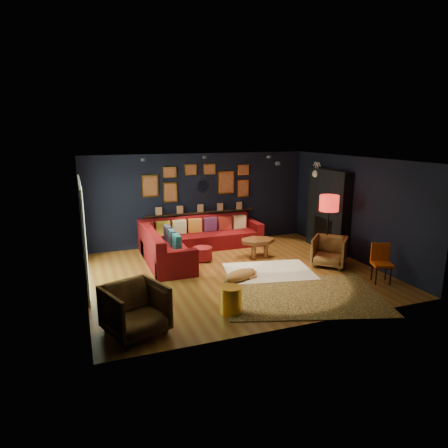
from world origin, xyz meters
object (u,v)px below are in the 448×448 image
object	(u,v)px
gold_stool	(231,300)
sectional	(188,242)
pouf	(203,253)
coffee_table	(257,243)
armchair_left	(135,307)
armchair_right	(329,250)
dog	(240,273)
orange_chair	(381,260)
floor_lamp	(329,206)

from	to	relation	value
gold_stool	sectional	bearing A→B (deg)	86.50
pouf	coffee_table	bearing A→B (deg)	-9.08
armchair_left	gold_stool	distance (m)	1.73
sectional	gold_stool	distance (m)	3.71
armchair_right	dog	size ratio (longest dim) A/B	0.75
armchair_left	dog	distance (m)	2.92
dog	coffee_table	bearing A→B (deg)	33.14
pouf	dog	bearing A→B (deg)	-78.86
armchair_right	dog	xyz separation A→B (m)	(-2.44, -0.20, -0.21)
armchair_left	gold_stool	xyz separation A→B (m)	(1.71, 0.16, -0.20)
sectional	orange_chair	bearing A→B (deg)	-45.05
sectional	orange_chair	size ratio (longest dim) A/B	4.03
armchair_left	dog	xyz separation A→B (m)	(2.46, 1.55, -0.27)
armchair_right	gold_stool	xyz separation A→B (m)	(-3.19, -1.59, -0.15)
coffee_table	pouf	bearing A→B (deg)	170.92
orange_chair	floor_lamp	size ratio (longest dim) A/B	0.50
orange_chair	armchair_left	bearing A→B (deg)	-151.61
armchair_left	dog	world-z (taller)	armchair_left
orange_chair	dog	size ratio (longest dim) A/B	0.80
armchair_left	gold_stool	world-z (taller)	armchair_left
gold_stool	pouf	bearing A→B (deg)	82.06
pouf	armchair_left	size ratio (longest dim) A/B	0.53
coffee_table	dog	bearing A→B (deg)	-127.34
sectional	pouf	world-z (taller)	sectional
armchair_left	dog	size ratio (longest dim) A/B	0.86
orange_chair	pouf	bearing A→B (deg)	162.68
pouf	armchair_left	world-z (taller)	armchair_left
gold_stool	floor_lamp	size ratio (longest dim) A/B	0.29
dog	pouf	bearing A→B (deg)	81.61
gold_stool	dog	distance (m)	1.58
armchair_left	armchair_right	distance (m)	5.20
armchair_right	gold_stool	bearing A→B (deg)	-109.54
coffee_table	dog	xyz separation A→B (m)	(-1.09, -1.43, -0.20)
floor_lamp	dog	distance (m)	2.85
gold_stool	floor_lamp	distance (m)	3.94
armchair_right	orange_chair	xyz separation A→B (m)	(0.42, -1.28, 0.10)
sectional	coffee_table	size ratio (longest dim) A/B	3.61
coffee_table	pouf	xyz separation A→B (m)	(-1.42, 0.23, -0.20)
orange_chair	floor_lamp	distance (m)	1.82
coffee_table	gold_stool	bearing A→B (deg)	-123.15
sectional	gold_stool	xyz separation A→B (m)	(-0.23, -3.70, -0.07)
pouf	armchair_right	world-z (taller)	armchair_right
sectional	dog	xyz separation A→B (m)	(0.52, -2.31, -0.14)
armchair_right	pouf	bearing A→B (deg)	-163.76
armchair_left	armchair_right	xyz separation A→B (m)	(4.90, 1.75, -0.06)
coffee_table	armchair_left	xyz separation A→B (m)	(-3.55, -2.98, 0.06)
sectional	pouf	bearing A→B (deg)	-73.15
orange_chair	coffee_table	bearing A→B (deg)	148.52
sectional	armchair_left	size ratio (longest dim) A/B	3.76
sectional	dog	bearing A→B (deg)	-77.21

